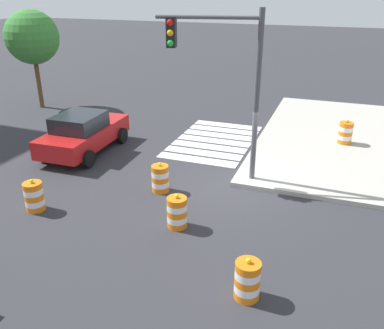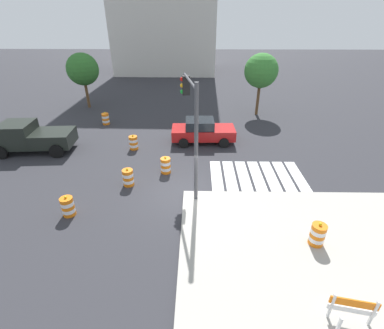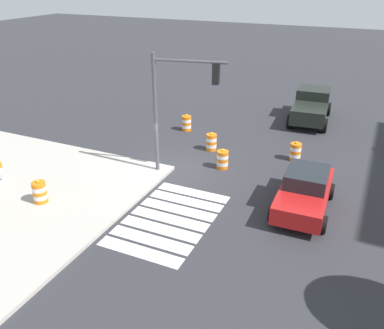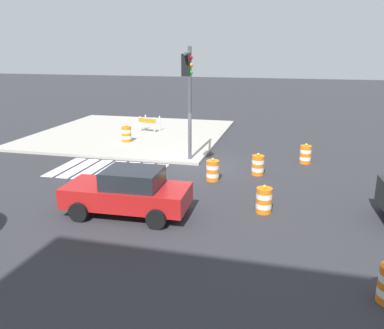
# 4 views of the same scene
# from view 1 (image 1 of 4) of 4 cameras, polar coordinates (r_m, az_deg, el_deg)

# --- Properties ---
(ground_plane) EXTENTS (120.00, 120.00, 0.00)m
(ground_plane) POSITION_cam_1_polar(r_m,az_deg,el_deg) (14.03, 5.26, -3.01)
(ground_plane) COLOR #2D2D33
(crosswalk_stripes) EXTENTS (5.10, 3.20, 0.02)m
(crosswalk_stripes) POSITION_cam_1_polar(r_m,az_deg,el_deg) (18.01, 3.06, 3.28)
(crosswalk_stripes) COLOR silver
(crosswalk_stripes) RESTS_ON ground
(sports_car) EXTENTS (4.35, 2.23, 1.63)m
(sports_car) POSITION_cam_1_polar(r_m,az_deg,el_deg) (17.11, -14.75, 4.25)
(sports_car) COLOR red
(sports_car) RESTS_ON ground
(traffic_barrel_near_corner) EXTENTS (0.56, 0.56, 1.02)m
(traffic_barrel_near_corner) POSITION_cam_1_polar(r_m,az_deg,el_deg) (9.27, 7.64, -15.50)
(traffic_barrel_near_corner) COLOR orange
(traffic_barrel_near_corner) RESTS_ON ground
(traffic_barrel_crosswalk_end) EXTENTS (0.56, 0.56, 1.02)m
(traffic_barrel_crosswalk_end) POSITION_cam_1_polar(r_m,az_deg,el_deg) (13.51, -4.40, -1.93)
(traffic_barrel_crosswalk_end) COLOR orange
(traffic_barrel_crosswalk_end) RESTS_ON ground
(traffic_barrel_median_far) EXTENTS (0.56, 0.56, 1.02)m
(traffic_barrel_median_far) POSITION_cam_1_polar(r_m,az_deg,el_deg) (13.23, -20.93, -4.13)
(traffic_barrel_median_far) COLOR orange
(traffic_barrel_median_far) RESTS_ON ground
(traffic_barrel_far_curb) EXTENTS (0.56, 0.56, 1.02)m
(traffic_barrel_far_curb) POSITION_cam_1_polar(r_m,az_deg,el_deg) (11.56, -2.07, -6.59)
(traffic_barrel_far_curb) COLOR orange
(traffic_barrel_far_curb) RESTS_ON ground
(traffic_barrel_on_sidewalk) EXTENTS (0.56, 0.56, 1.02)m
(traffic_barrel_on_sidewalk) POSITION_cam_1_polar(r_m,az_deg,el_deg) (18.32, 20.39, 4.12)
(traffic_barrel_on_sidewalk) COLOR orange
(traffic_barrel_on_sidewalk) RESTS_ON sidewalk_corner
(traffic_light_pole) EXTENTS (0.89, 3.24, 5.50)m
(traffic_light_pole) POSITION_cam_1_polar(r_m,az_deg,el_deg) (13.25, 4.13, 13.33)
(traffic_light_pole) COLOR #4C4C51
(traffic_light_pole) RESTS_ON sidewalk_corner
(street_tree_streetside_mid) EXTENTS (2.77, 2.77, 5.12)m
(street_tree_streetside_mid) POSITION_cam_1_polar(r_m,az_deg,el_deg) (23.89, -21.19, 16.02)
(street_tree_streetside_mid) COLOR brown
(street_tree_streetside_mid) RESTS_ON ground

